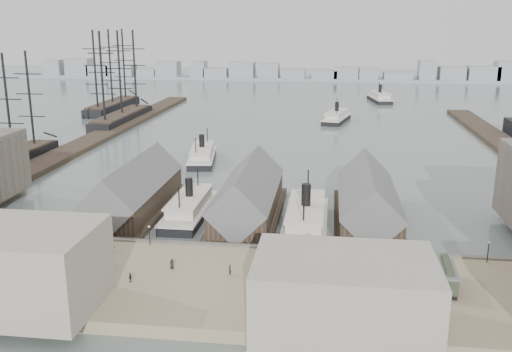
# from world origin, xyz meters

# --- Properties ---
(ground) EXTENTS (900.00, 900.00, 0.00)m
(ground) POSITION_xyz_m (0.00, 0.00, 0.00)
(ground) COLOR #556361
(ground) RESTS_ON ground
(quay) EXTENTS (180.00, 30.00, 2.00)m
(quay) POSITION_xyz_m (0.00, -20.00, 1.00)
(quay) COLOR #87795B
(quay) RESTS_ON ground
(seawall) EXTENTS (180.00, 1.20, 2.30)m
(seawall) POSITION_xyz_m (0.00, -5.20, 1.15)
(seawall) COLOR #59544C
(seawall) RESTS_ON ground
(west_wharf) EXTENTS (10.00, 220.00, 1.60)m
(west_wharf) POSITION_xyz_m (-68.00, 100.00, 0.80)
(west_wharf) COLOR #2D231C
(west_wharf) RESTS_ON ground
(ferry_shed_west) EXTENTS (14.00, 42.00, 12.60)m
(ferry_shed_west) POSITION_xyz_m (-26.00, 16.88, 4.64)
(ferry_shed_west) COLOR #2D231C
(ferry_shed_west) RESTS_ON ground
(ferry_shed_center) EXTENTS (14.00, 42.00, 12.60)m
(ferry_shed_center) POSITION_xyz_m (0.00, 16.88, 4.64)
(ferry_shed_center) COLOR #2D231C
(ferry_shed_center) RESTS_ON ground
(ferry_shed_east) EXTENTS (14.00, 42.00, 12.60)m
(ferry_shed_east) POSITION_xyz_m (26.00, 16.88, 4.64)
(ferry_shed_east) COLOR #2D231C
(ferry_shed_east) RESTS_ON ground
(street_bldg_center) EXTENTS (24.00, 16.00, 10.00)m
(street_bldg_center) POSITION_xyz_m (20.00, -32.00, 7.00)
(street_bldg_center) COLOR gray
(street_bldg_center) RESTS_ON quay
(lamp_post_near_w) EXTENTS (0.44, 0.44, 3.92)m
(lamp_post_near_w) POSITION_xyz_m (-15.00, -7.00, 4.71)
(lamp_post_near_w) COLOR black
(lamp_post_near_w) RESTS_ON quay
(lamp_post_near_e) EXTENTS (0.44, 0.44, 3.92)m
(lamp_post_near_e) POSITION_xyz_m (15.00, -7.00, 4.71)
(lamp_post_near_e) COLOR black
(lamp_post_near_e) RESTS_ON quay
(lamp_post_far_e) EXTENTS (0.44, 0.44, 3.92)m
(lamp_post_far_e) POSITION_xyz_m (45.00, -7.00, 4.71)
(lamp_post_far_e) COLOR black
(lamp_post_far_e) RESTS_ON quay
(far_shore) EXTENTS (500.00, 40.00, 15.72)m
(far_shore) POSITION_xyz_m (-2.07, 334.14, 3.91)
(far_shore) COLOR gray
(far_shore) RESTS_ON ground
(ferry_docked_west) EXTENTS (7.92, 26.41, 9.43)m
(ferry_docked_west) POSITION_xyz_m (-13.00, 15.45, 2.21)
(ferry_docked_west) COLOR black
(ferry_docked_west) RESTS_ON ground
(ferry_docked_east) EXTENTS (8.92, 29.73, 10.62)m
(ferry_docked_east) POSITION_xyz_m (13.00, 10.21, 2.49)
(ferry_docked_east) COLOR black
(ferry_docked_east) RESTS_ON ground
(ferry_open_near) EXTENTS (11.14, 26.23, 9.07)m
(ferry_open_near) POSITION_xyz_m (-21.85, 67.17, 2.13)
(ferry_open_near) COLOR black
(ferry_open_near) RESTS_ON ground
(ferry_open_mid) EXTENTS (13.48, 26.98, 9.25)m
(ferry_open_mid) POSITION_xyz_m (20.13, 147.04, 2.17)
(ferry_open_mid) COLOR black
(ferry_open_mid) RESTS_ON ground
(ferry_open_far) EXTENTS (12.78, 28.90, 9.97)m
(ferry_open_far) POSITION_xyz_m (43.97, 216.88, 2.34)
(ferry_open_far) COLOR black
(ferry_open_far) RESTS_ON ground
(sailing_ship_near) EXTENTS (8.15, 56.12, 33.49)m
(sailing_ship_near) POSITION_xyz_m (-78.46, 49.90, 2.46)
(sailing_ship_near) COLOR black
(sailing_ship_near) RESTS_ON ground
(sailing_ship_mid) EXTENTS (9.46, 54.68, 38.91)m
(sailing_ship_mid) POSITION_xyz_m (-72.04, 133.01, 2.79)
(sailing_ship_mid) COLOR black
(sailing_ship_mid) RESTS_ON ground
(sailing_ship_far) EXTENTS (9.49, 52.71, 39.00)m
(sailing_ship_far) POSITION_xyz_m (-89.39, 166.88, 2.82)
(sailing_ship_far) COLOR black
(sailing_ship_far) RESTS_ON ground
(tram) EXTENTS (3.08, 9.88, 3.47)m
(tram) POSITION_xyz_m (36.17, -17.59, 3.78)
(tram) COLOR black
(tram) RESTS_ON quay
(horse_cart_center) EXTENTS (4.86, 3.33, 1.64)m
(horse_cart_center) POSITION_xyz_m (-19.56, -17.19, 2.82)
(horse_cart_center) COLOR black
(horse_cart_center) RESTS_ON quay
(horse_cart_right) EXTENTS (4.73, 2.61, 1.43)m
(horse_cart_right) POSITION_xyz_m (11.34, -21.61, 2.75)
(horse_cart_right) COLOR black
(horse_cart_right) RESTS_ON quay
(pedestrian_1) EXTENTS (0.69, 0.84, 1.59)m
(pedestrian_1) POSITION_xyz_m (-34.35, -21.49, 2.79)
(pedestrian_1) COLOR black
(pedestrian_1) RESTS_ON quay
(pedestrian_2) EXTENTS (1.26, 0.98, 1.72)m
(pedestrian_2) POSITION_xyz_m (-21.02, -10.40, 2.86)
(pedestrian_2) COLOR black
(pedestrian_2) RESTS_ON quay
(pedestrian_3) EXTENTS (0.48, 0.95, 1.56)m
(pedestrian_3) POSITION_xyz_m (-13.33, -22.27, 2.78)
(pedestrian_3) COLOR black
(pedestrian_3) RESTS_ON quay
(pedestrian_4) EXTENTS (1.00, 0.82, 1.75)m
(pedestrian_4) POSITION_xyz_m (-8.14, -16.52, 2.87)
(pedestrian_4) COLOR black
(pedestrian_4) RESTS_ON quay
(pedestrian_5) EXTENTS (0.60, 0.72, 1.72)m
(pedestrian_5) POSITION_xyz_m (1.93, -17.64, 2.86)
(pedestrian_5) COLOR black
(pedestrian_5) RESTS_ON quay
(pedestrian_6) EXTENTS (1.07, 1.09, 1.77)m
(pedestrian_6) POSITION_xyz_m (20.22, -11.03, 2.88)
(pedestrian_6) COLOR black
(pedestrian_6) RESTS_ON quay
(pedestrian_7) EXTENTS (0.73, 1.17, 1.74)m
(pedestrian_7) POSITION_xyz_m (34.41, -26.74, 2.87)
(pedestrian_7) COLOR black
(pedestrian_7) RESTS_ON quay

